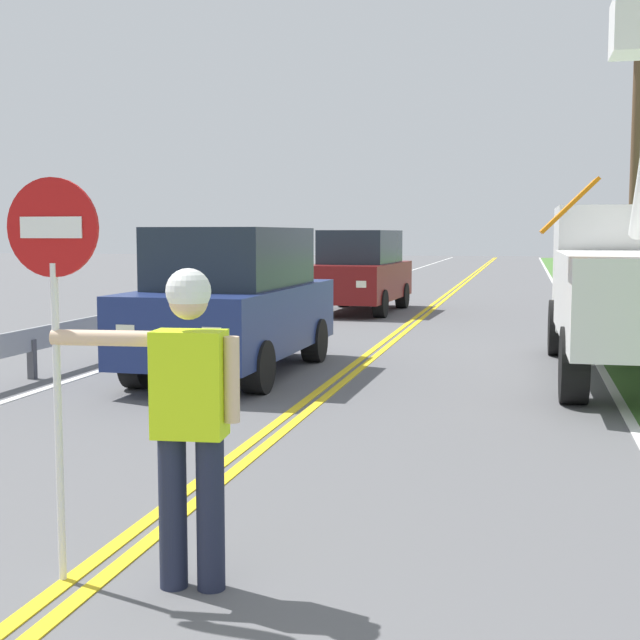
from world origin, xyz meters
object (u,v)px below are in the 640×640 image
flagger_worker (188,408)px  oncoming_suv_nearest (234,300)px  utility_pole_mid (635,159)px  oncoming_suv_second (361,271)px  utility_bucket_truck (640,276)px  stop_sign_paddle (54,288)px

flagger_worker → oncoming_suv_nearest: 7.70m
flagger_worker → utility_pole_mid: bearing=78.3°
flagger_worker → utility_pole_mid: (5.06, 24.46, 3.29)m
oncoming_suv_second → utility_pole_mid: utility_pole_mid is taller
oncoming_suv_nearest → oncoming_suv_second: 10.31m
utility_bucket_truck → oncoming_suv_second: 10.64m
stop_sign_paddle → oncoming_suv_nearest: size_ratio=0.50×
stop_sign_paddle → oncoming_suv_nearest: 7.61m
utility_bucket_truck → flagger_worker: bearing=-111.4°
utility_pole_mid → utility_bucket_truck: bearing=-95.9°
flagger_worker → oncoming_suv_second: 17.82m
oncoming_suv_nearest → oncoming_suv_second: size_ratio=0.99×
flagger_worker → utility_pole_mid: 25.19m
oncoming_suv_nearest → oncoming_suv_second: bearing=90.4°
flagger_worker → oncoming_suv_nearest: size_ratio=0.39×
utility_pole_mid → oncoming_suv_nearest: bearing=-113.1°
utility_bucket_truck → stop_sign_paddle: bearing=-115.5°
stop_sign_paddle → oncoming_suv_nearest: (-1.47, 7.44, -0.65)m
stop_sign_paddle → oncoming_suv_nearest: bearing=101.2°
utility_pole_mid → flagger_worker: bearing=-101.7°
stop_sign_paddle → utility_bucket_truck: bearing=64.5°
flagger_worker → utility_pole_mid: utility_pole_mid is taller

